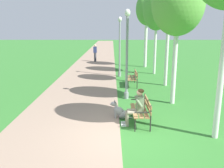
# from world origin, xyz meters

# --- Properties ---
(ground_plane) EXTENTS (120.00, 120.00, 0.00)m
(ground_plane) POSITION_xyz_m (0.00, 0.00, 0.00)
(ground_plane) COLOR #33752D
(paved_path) EXTENTS (3.68, 60.00, 0.04)m
(paved_path) POSITION_xyz_m (-2.13, 24.00, 0.02)
(paved_path) COLOR gray
(paved_path) RESTS_ON ground
(park_bench_near) EXTENTS (0.55, 1.50, 0.85)m
(park_bench_near) POSITION_xyz_m (0.48, 1.11, 0.51)
(park_bench_near) COLOR olive
(park_bench_near) RESTS_ON ground
(park_bench_mid) EXTENTS (0.55, 1.50, 0.85)m
(park_bench_mid) POSITION_xyz_m (0.62, 6.55, 0.51)
(park_bench_mid) COLOR olive
(park_bench_mid) RESTS_ON ground
(person_seated_on_near_bench) EXTENTS (0.74, 0.49, 1.25)m
(person_seated_on_near_bench) POSITION_xyz_m (0.27, 0.93, 0.68)
(person_seated_on_near_bench) COLOR gray
(person_seated_on_near_bench) RESTS_ON ground
(dog_grey) EXTENTS (0.83, 0.30, 0.71)m
(dog_grey) POSITION_xyz_m (-0.25, 1.50, 0.26)
(dog_grey) COLOR gray
(dog_grey) RESTS_ON ground
(lamp_post_near) EXTENTS (0.24, 0.24, 3.96)m
(lamp_post_near) POSITION_xyz_m (0.12, 4.02, 2.05)
(lamp_post_near) COLOR gray
(lamp_post_near) RESTS_ON ground
(lamp_post_mid) EXTENTS (0.24, 0.24, 3.87)m
(lamp_post_mid) POSITION_xyz_m (-0.04, 9.19, 2.00)
(lamp_post_mid) COLOR gray
(lamp_post_mid) RESTS_ON ground
(birch_tree_second) EXTENTS (2.09, 1.86, 5.37)m
(birch_tree_second) POSITION_xyz_m (2.06, 3.31, 4.08)
(birch_tree_second) COLOR silver
(birch_tree_second) RESTS_ON ground
(birch_tree_fourth) EXTENTS (1.86, 1.89, 5.87)m
(birch_tree_fourth) POSITION_xyz_m (2.44, 10.12, 4.40)
(birch_tree_fourth) COLOR silver
(birch_tree_fourth) RESTS_ON ground
(birch_tree_fifth) EXTENTS (1.72, 1.86, 5.91)m
(birch_tree_fifth) POSITION_xyz_m (2.20, 13.18, 4.57)
(birch_tree_fifth) COLOR silver
(birch_tree_fifth) RESTS_ON ground
(pedestrian_distant) EXTENTS (0.32, 0.22, 1.65)m
(pedestrian_distant) POSITION_xyz_m (-2.15, 16.25, 0.84)
(pedestrian_distant) COLOR #383842
(pedestrian_distant) RESTS_ON ground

